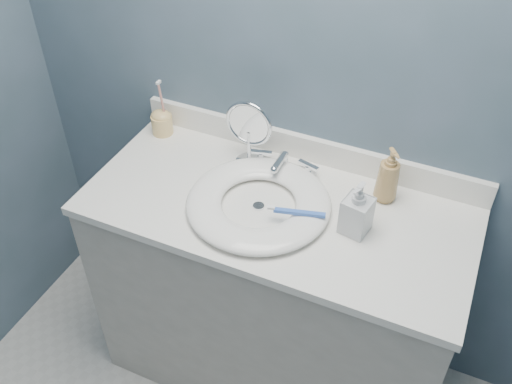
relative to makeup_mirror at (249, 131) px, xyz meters
The scene contains 12 objects.
back_wall 0.28m from the makeup_mirror, 33.89° to the left, with size 2.20×0.02×2.40m, color #3F545F.
vanity_cabinet 0.63m from the makeup_mirror, 43.48° to the right, with size 1.20×0.55×0.85m, color #B8B2A8.
countertop 0.28m from the makeup_mirror, 43.48° to the right, with size 1.22×0.57×0.03m, color white.
backsplash 0.22m from the makeup_mirror, 31.00° to the left, with size 1.22×0.02×0.09m, color white.
basin 0.25m from the makeup_mirror, 57.91° to the right, with size 0.45×0.45×0.04m, color white, non-canonical shape.
drain 0.26m from the makeup_mirror, 57.91° to the right, with size 0.04×0.04×0.01m, color silver.
faucet 0.16m from the makeup_mirror, ahead, with size 0.25×0.13×0.07m.
makeup_mirror is the anchor object (origin of this frame).
soap_bottle_amber 0.47m from the makeup_mirror, ahead, with size 0.07×0.07×0.19m, color #AD864E.
soap_bottle_clear 0.45m from the makeup_mirror, 21.45° to the right, with size 0.08×0.08×0.18m, color silver.
toothbrush_holder 0.37m from the makeup_mirror, behind, with size 0.08×0.08×0.22m.
toothbrush_lying 0.34m from the makeup_mirror, 39.49° to the right, with size 0.17×0.06×0.02m.
Camera 1 is at (0.48, -0.25, 2.08)m, focal length 40.00 mm.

